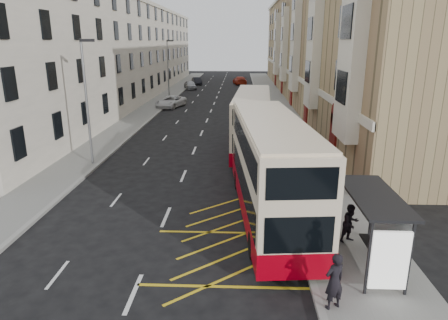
{
  "coord_description": "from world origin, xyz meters",
  "views": [
    {
      "loc": [
        3.45,
        -13.23,
        8.01
      ],
      "look_at": [
        2.65,
        6.59,
        2.08
      ],
      "focal_mm": 32.0,
      "sensor_mm": 36.0,
      "label": 1
    }
  ],
  "objects_px": {
    "car_red": "(240,80)",
    "street_lamp_far": "(168,67)",
    "pedestrian_near": "(334,281)",
    "bus_shelter": "(380,218)",
    "street_lamp_near": "(87,96)",
    "double_decker_rear": "(252,121)",
    "litter_bin": "(319,254)",
    "double_decker_front": "(271,169)",
    "pedestrian_far": "(304,180)",
    "white_van": "(171,102)",
    "pedestrian_mid": "(351,223)",
    "car_dark": "(197,81)",
    "car_silver": "(190,85)"
  },
  "relations": [
    {
      "from": "bus_shelter",
      "to": "double_decker_rear",
      "type": "relative_size",
      "value": 0.38
    },
    {
      "from": "pedestrian_near",
      "to": "car_red",
      "type": "bearing_deg",
      "value": -114.26
    },
    {
      "from": "pedestrian_far",
      "to": "street_lamp_near",
      "type": "bearing_deg",
      "value": -6.74
    },
    {
      "from": "double_decker_front",
      "to": "car_silver",
      "type": "distance_m",
      "value": 52.91
    },
    {
      "from": "pedestrian_near",
      "to": "car_red",
      "type": "relative_size",
      "value": 0.35
    },
    {
      "from": "street_lamp_near",
      "to": "litter_bin",
      "type": "distance_m",
      "value": 18.19
    },
    {
      "from": "street_lamp_near",
      "to": "double_decker_front",
      "type": "relative_size",
      "value": 0.67
    },
    {
      "from": "pedestrian_mid",
      "to": "street_lamp_far",
      "type": "bearing_deg",
      "value": 81.35
    },
    {
      "from": "litter_bin",
      "to": "pedestrian_near",
      "type": "height_order",
      "value": "pedestrian_near"
    },
    {
      "from": "pedestrian_near",
      "to": "pedestrian_far",
      "type": "height_order",
      "value": "pedestrian_near"
    },
    {
      "from": "street_lamp_near",
      "to": "double_decker_rear",
      "type": "xyz_separation_m",
      "value": [
        10.73,
        4.24,
        -2.4
      ]
    },
    {
      "from": "double_decker_rear",
      "to": "litter_bin",
      "type": "xyz_separation_m",
      "value": [
        1.97,
        -16.65,
        -1.54
      ]
    },
    {
      "from": "pedestrian_near",
      "to": "street_lamp_far",
      "type": "bearing_deg",
      "value": -100.93
    },
    {
      "from": "pedestrian_near",
      "to": "pedestrian_mid",
      "type": "bearing_deg",
      "value": -137.46
    },
    {
      "from": "white_van",
      "to": "street_lamp_near",
      "type": "bearing_deg",
      "value": -75.25
    },
    {
      "from": "bus_shelter",
      "to": "pedestrian_mid",
      "type": "xyz_separation_m",
      "value": [
        -0.38,
        2.03,
        -1.18
      ]
    },
    {
      "from": "pedestrian_far",
      "to": "white_van",
      "type": "distance_m",
      "value": 32.14
    },
    {
      "from": "bus_shelter",
      "to": "white_van",
      "type": "distance_m",
      "value": 39.28
    },
    {
      "from": "car_red",
      "to": "street_lamp_far",
      "type": "bearing_deg",
      "value": 57.29
    },
    {
      "from": "pedestrian_mid",
      "to": "white_van",
      "type": "distance_m",
      "value": 37.22
    },
    {
      "from": "litter_bin",
      "to": "car_red",
      "type": "relative_size",
      "value": 0.2
    },
    {
      "from": "white_van",
      "to": "bus_shelter",
      "type": "bearing_deg",
      "value": -52.38
    },
    {
      "from": "bus_shelter",
      "to": "white_van",
      "type": "relative_size",
      "value": 0.83
    },
    {
      "from": "white_van",
      "to": "car_red",
      "type": "relative_size",
      "value": 0.97
    },
    {
      "from": "car_silver",
      "to": "car_red",
      "type": "xyz_separation_m",
      "value": [
        8.55,
        8.22,
        0.03
      ]
    },
    {
      "from": "double_decker_rear",
      "to": "pedestrian_near",
      "type": "distance_m",
      "value": 19.03
    },
    {
      "from": "pedestrian_near",
      "to": "car_dark",
      "type": "relative_size",
      "value": 0.45
    },
    {
      "from": "car_silver",
      "to": "car_dark",
      "type": "xyz_separation_m",
      "value": [
        0.34,
        7.67,
        -0.05
      ]
    },
    {
      "from": "pedestrian_near",
      "to": "car_silver",
      "type": "distance_m",
      "value": 59.96
    },
    {
      "from": "pedestrian_near",
      "to": "car_dark",
      "type": "bearing_deg",
      "value": -107.25
    },
    {
      "from": "pedestrian_mid",
      "to": "pedestrian_far",
      "type": "xyz_separation_m",
      "value": [
        -1.12,
        5.03,
        0.06
      ]
    },
    {
      "from": "litter_bin",
      "to": "car_red",
      "type": "bearing_deg",
      "value": 92.64
    },
    {
      "from": "double_decker_rear",
      "to": "car_dark",
      "type": "relative_size",
      "value": 2.72
    },
    {
      "from": "car_silver",
      "to": "street_lamp_far",
      "type": "bearing_deg",
      "value": -111.94
    },
    {
      "from": "double_decker_front",
      "to": "pedestrian_far",
      "type": "distance_m",
      "value": 3.38
    },
    {
      "from": "pedestrian_mid",
      "to": "litter_bin",
      "type": "bearing_deg",
      "value": -156.47
    },
    {
      "from": "street_lamp_near",
      "to": "car_dark",
      "type": "relative_size",
      "value": 1.95
    },
    {
      "from": "double_decker_front",
      "to": "car_silver",
      "type": "bearing_deg",
      "value": 96.07
    },
    {
      "from": "street_lamp_near",
      "to": "pedestrian_near",
      "type": "xyz_separation_m",
      "value": [
        12.7,
        -14.65,
        -3.56
      ]
    },
    {
      "from": "bus_shelter",
      "to": "street_lamp_near",
      "type": "relative_size",
      "value": 0.53
    },
    {
      "from": "street_lamp_near",
      "to": "car_red",
      "type": "distance_m",
      "value": 53.44
    },
    {
      "from": "litter_bin",
      "to": "bus_shelter",
      "type": "bearing_deg",
      "value": 0.5
    },
    {
      "from": "double_decker_front",
      "to": "pedestrian_far",
      "type": "bearing_deg",
      "value": 45.8
    },
    {
      "from": "bus_shelter",
      "to": "pedestrian_far",
      "type": "distance_m",
      "value": 7.3
    },
    {
      "from": "car_silver",
      "to": "pedestrian_far",
      "type": "bearing_deg",
      "value": -93.59
    },
    {
      "from": "street_lamp_far",
      "to": "double_decker_rear",
      "type": "distance_m",
      "value": 28.01
    },
    {
      "from": "double_decker_rear",
      "to": "litter_bin",
      "type": "distance_m",
      "value": 16.84
    },
    {
      "from": "pedestrian_far",
      "to": "car_dark",
      "type": "xyz_separation_m",
      "value": [
        -11.69,
        57.19,
        -0.34
      ]
    },
    {
      "from": "white_van",
      "to": "car_silver",
      "type": "bearing_deg",
      "value": 107.39
    },
    {
      "from": "street_lamp_near",
      "to": "litter_bin",
      "type": "xyz_separation_m",
      "value": [
        12.7,
        -12.41,
        -3.94
      ]
    }
  ]
}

